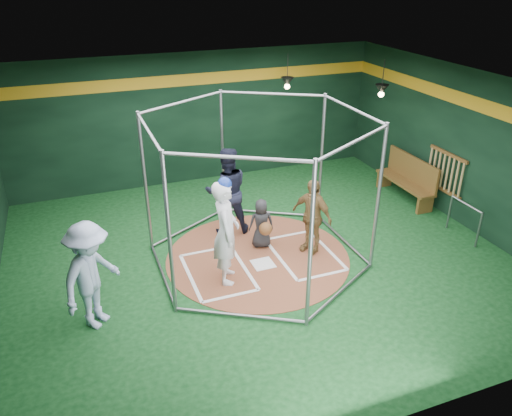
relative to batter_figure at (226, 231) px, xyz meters
name	(u,v)px	position (x,y,z in m)	size (l,w,h in m)	color
room_shell	(258,180)	(0.84, 0.54, 0.69)	(10.10, 9.10, 3.53)	#0C3514
clay_disc	(258,257)	(0.84, 0.53, -1.06)	(3.80, 3.80, 0.01)	brown
home_plate	(263,264)	(0.84, 0.23, -1.04)	(0.43, 0.43, 0.01)	white
batter_box_left	(218,272)	(-0.11, 0.28, -1.04)	(1.17, 1.77, 0.01)	white
batter_box_right	(304,254)	(1.79, 0.28, -1.04)	(1.17, 1.77, 0.01)	white
batting_cage	(258,192)	(0.84, 0.53, 0.44)	(4.05, 4.67, 3.00)	gray
bat_rack	(445,172)	(5.76, 0.93, -0.01)	(0.07, 1.25, 0.98)	brown
pendant_lamp_near	(287,82)	(3.04, 4.13, 1.68)	(0.34, 0.34, 0.90)	black
pendant_lamp_far	(382,89)	(4.84, 2.53, 1.68)	(0.34, 0.34, 0.90)	black
batter_figure	(226,231)	(0.00, 0.00, 0.00)	(0.68, 0.86, 2.12)	silver
visitor_leopard	(312,216)	(1.98, 0.40, -0.24)	(0.95, 0.40, 1.62)	#AA8349
catcher_figure	(262,224)	(1.07, 0.91, -0.51)	(0.59, 0.62, 1.09)	black
umpire	(227,191)	(0.60, 1.81, -0.05)	(0.97, 0.75, 1.99)	black
bystander_blue	(91,276)	(-2.45, -0.47, -0.10)	(1.24, 0.71, 1.92)	#ADC1E6
dugout_bench	(408,178)	(5.47, 1.86, -0.48)	(0.45, 1.94, 1.13)	brown
steel_railing	(465,215)	(5.39, -0.29, -0.51)	(0.05, 0.97, 0.83)	gray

